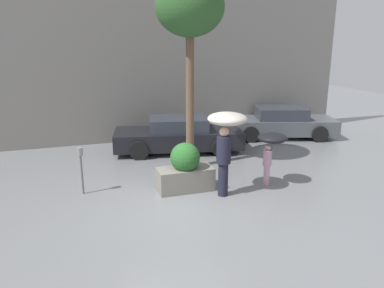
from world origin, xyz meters
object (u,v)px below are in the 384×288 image
Objects in this scene: person_adult at (226,133)px; parking_meter at (81,161)px; street_tree at (190,10)px; person_child at (271,143)px; parked_car_far at (280,123)px; parked_car_near at (178,135)px; planter_box at (185,170)px.

person_adult is 3.71m from parking_meter.
person_adult is 0.38× the size of street_tree.
parked_car_far is at bearing 76.69° from person_child.
street_tree is at bearing -173.14° from parked_car_near.
planter_box is 0.31× the size of parked_car_far.
street_tree is (-0.15, -1.82, 4.05)m from parked_car_near.
street_tree is 5.08m from parking_meter.
parking_meter is (-3.41, -2.96, 0.31)m from parked_car_near.
person_adult is 3.77m from street_tree.
parked_car_near is 4.52m from parking_meter.
person_adult is 4.23m from parked_car_near.
planter_box is at bearing 106.32° from person_adult.
parking_meter is at bearing -170.56° from person_child.
person_adult reaches higher than parked_car_far.
planter_box reaches higher than parking_meter.
planter_box is at bearing 145.36° from parked_car_far.
planter_box reaches higher than parked_car_far.
street_tree is (0.68, 1.71, 4.05)m from planter_box.
parked_car_far is 0.83× the size of street_tree.
person_adult is at bearing -32.80° from planter_box.
parked_car_far is at bearing 38.28° from planter_box.
person_child is 0.31× the size of parked_car_near.
person_adult reaches higher than planter_box.
planter_box is 0.31× the size of parked_car_near.
parking_meter is (-2.57, 0.58, 0.32)m from planter_box.
person_child is 4.33m from street_tree.
parked_car_near is 3.81× the size of parking_meter.
parked_car_near is at bearing 49.78° from person_adult.
person_child reaches higher than parking_meter.
parking_meter is at bearing 142.58° from parked_car_near.
person_adult is at bearing -85.04° from street_tree.
person_child reaches higher than planter_box.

